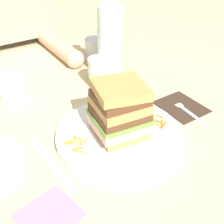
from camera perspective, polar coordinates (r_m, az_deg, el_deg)
ground_plane at (r=0.66m, az=1.36°, el=-5.70°), size 3.00×3.00×0.00m
main_plate at (r=0.66m, az=1.45°, el=-4.67°), size 0.29×0.29×0.02m
sandwich at (r=0.62m, az=1.54°, el=0.28°), size 0.13×0.13×0.13m
carrot_shred_0 at (r=0.61m, az=-6.81°, el=-7.96°), size 0.02×0.02×0.00m
carrot_shred_1 at (r=0.62m, az=-6.27°, el=-6.66°), size 0.01×0.03×0.00m
carrot_shred_2 at (r=0.64m, az=-6.99°, el=-5.24°), size 0.02×0.02×0.00m
carrot_shred_3 at (r=0.61m, az=-6.97°, el=-7.41°), size 0.02×0.01×0.00m
carrot_shred_4 at (r=0.62m, az=-6.94°, el=-7.10°), size 0.02×0.02×0.00m
carrot_shred_5 at (r=0.63m, az=-5.38°, el=-6.07°), size 0.02×0.03×0.00m
carrot_shred_6 at (r=0.64m, az=-8.08°, el=-5.66°), size 0.03×0.00×0.00m
carrot_shred_7 at (r=0.63m, az=-8.19°, el=-6.22°), size 0.02×0.01×0.00m
carrot_shred_8 at (r=0.63m, az=-8.97°, el=-6.20°), size 0.03×0.01×0.00m
carrot_shred_9 at (r=0.63m, az=-5.97°, el=-5.84°), size 0.03×0.00×0.00m
carrot_shred_10 at (r=0.71m, az=9.88°, el=-1.04°), size 0.01×0.03×0.00m
carrot_shred_11 at (r=0.69m, az=8.92°, el=-1.71°), size 0.02×0.03×0.00m
carrot_shred_12 at (r=0.69m, az=10.07°, el=-2.36°), size 0.03×0.03×0.00m
carrot_shred_13 at (r=0.68m, az=10.49°, el=-2.58°), size 0.03×0.02×0.00m
carrot_shred_14 at (r=0.68m, az=8.73°, el=-2.45°), size 0.01×0.02×0.00m
carrot_shred_15 at (r=0.72m, az=8.94°, el=-0.53°), size 0.02×0.03×0.00m
carrot_shred_16 at (r=0.69m, az=7.68°, el=-1.84°), size 0.02×0.03×0.00m
carrot_shred_17 at (r=0.68m, az=8.23°, el=-2.34°), size 0.03×0.02×0.00m
carrot_shred_18 at (r=0.71m, az=7.93°, el=-1.01°), size 0.01×0.02×0.00m
napkin_dark at (r=0.79m, az=13.83°, el=1.11°), size 0.11×0.13×0.00m
fork at (r=0.77m, az=14.92°, el=0.48°), size 0.03×0.17×0.00m
knife at (r=0.61m, az=-12.10°, el=-10.23°), size 0.02×0.20×0.00m
juice_glass at (r=0.85m, az=-2.52°, el=7.86°), size 0.07×0.07×0.09m
water_bottle at (r=0.86m, az=-0.45°, el=14.67°), size 0.07×0.07×0.29m
empty_tumbler_0 at (r=1.00m, az=-3.54°, el=12.35°), size 0.07×0.07×0.08m
empty_tumbler_1 at (r=0.83m, az=-19.51°, el=4.60°), size 0.07×0.07×0.07m
napkin_pink at (r=0.53m, az=-12.64°, el=-19.73°), size 0.11×0.11×0.00m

